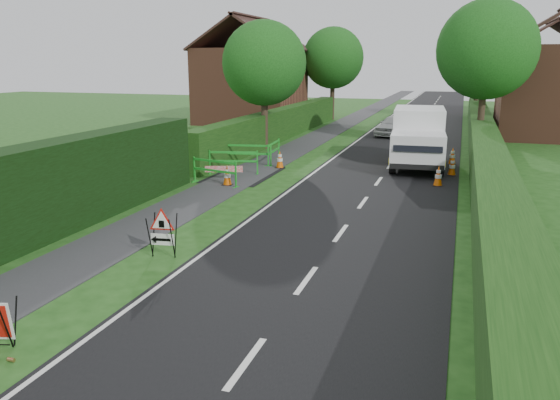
# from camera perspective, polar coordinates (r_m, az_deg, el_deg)

# --- Properties ---
(ground) EXTENTS (120.00, 120.00, 0.00)m
(ground) POSITION_cam_1_polar(r_m,az_deg,el_deg) (11.92, -10.36, -8.63)
(ground) COLOR #1C4714
(ground) RESTS_ON ground
(road_surface) EXTENTS (6.00, 90.00, 0.02)m
(road_surface) POSITION_cam_1_polar(r_m,az_deg,el_deg) (44.91, 14.67, 7.99)
(road_surface) COLOR black
(road_surface) RESTS_ON ground
(footpath) EXTENTS (2.00, 90.00, 0.02)m
(footpath) POSITION_cam_1_polar(r_m,az_deg,el_deg) (45.59, 7.69, 8.41)
(footpath) COLOR #2D2D30
(footpath) RESTS_ON ground
(hedge_west_far) EXTENTS (1.00, 24.00, 1.80)m
(hedge_west_far) POSITION_cam_1_polar(r_m,az_deg,el_deg) (33.56, 0.09, 6.44)
(hedge_west_far) COLOR #14380F
(hedge_west_far) RESTS_ON ground
(hedge_east) EXTENTS (1.20, 50.00, 1.50)m
(hedge_east) POSITION_cam_1_polar(r_m,az_deg,el_deg) (26.01, 20.47, 3.23)
(hedge_east) COLOR #14380F
(hedge_east) RESTS_ON ground
(house_west) EXTENTS (7.50, 7.40, 7.88)m
(house_west) POSITION_cam_1_polar(r_m,az_deg,el_deg) (42.50, -3.00, 12.01)
(house_west) COLOR brown
(house_west) RESTS_ON ground
(house_east_a) EXTENTS (7.50, 7.40, 7.88)m
(house_east_a) POSITION_cam_1_polar(r_m,az_deg,el_deg) (38.03, 27.23, 10.21)
(house_east_a) COLOR brown
(house_east_a) RESTS_ON ground
(house_east_b) EXTENTS (7.50, 7.40, 7.88)m
(house_east_b) POSITION_cam_1_polar(r_m,az_deg,el_deg) (52.02, 26.12, 11.02)
(house_east_b) COLOR brown
(house_east_b) RESTS_ON ground
(tree_nw) EXTENTS (4.40, 4.40, 6.70)m
(tree_nw) POSITION_cam_1_polar(r_m,az_deg,el_deg) (29.34, -1.66, 14.09)
(tree_nw) COLOR #2D2116
(tree_nw) RESTS_ON ground
(tree_ne) EXTENTS (5.20, 5.20, 7.79)m
(tree_ne) POSITION_cam_1_polar(r_m,az_deg,el_deg) (31.60, 20.82, 14.47)
(tree_ne) COLOR #2D2116
(tree_ne) RESTS_ON ground
(tree_fw) EXTENTS (4.80, 4.80, 7.24)m
(tree_fw) POSITION_cam_1_polar(r_m,az_deg,el_deg) (44.71, 5.58, 14.55)
(tree_fw) COLOR #2D2116
(tree_fw) RESTS_ON ground
(tree_fe) EXTENTS (4.20, 4.20, 6.33)m
(tree_fe) POSITION_cam_1_polar(r_m,az_deg,el_deg) (47.59, 20.06, 13.03)
(tree_fe) COLOR #2D2116
(tree_fe) RESTS_ON ground
(triangle_sign) EXTENTS (0.81, 0.81, 1.04)m
(triangle_sign) POSITION_cam_1_polar(r_m,az_deg,el_deg) (13.28, -12.36, -3.00)
(triangle_sign) COLOR black
(triangle_sign) RESTS_ON ground
(works_van) EXTENTS (2.60, 5.73, 2.54)m
(works_van) POSITION_cam_1_polar(r_m,az_deg,el_deg) (25.14, 14.24, 6.45)
(works_van) COLOR silver
(works_van) RESTS_ON ground
(traffic_cone_0) EXTENTS (0.38, 0.38, 0.79)m
(traffic_cone_0) POSITION_cam_1_polar(r_m,az_deg,el_deg) (21.44, 16.21, 2.43)
(traffic_cone_0) COLOR black
(traffic_cone_0) RESTS_ON ground
(traffic_cone_1) EXTENTS (0.38, 0.38, 0.79)m
(traffic_cone_1) POSITION_cam_1_polar(r_m,az_deg,el_deg) (23.63, 17.55, 3.39)
(traffic_cone_1) COLOR black
(traffic_cone_1) RESTS_ON ground
(traffic_cone_2) EXTENTS (0.38, 0.38, 0.79)m
(traffic_cone_2) POSITION_cam_1_polar(r_m,az_deg,el_deg) (26.20, 17.57, 4.41)
(traffic_cone_2) COLOR black
(traffic_cone_2) RESTS_ON ground
(traffic_cone_3) EXTENTS (0.38, 0.38, 0.79)m
(traffic_cone_3) POSITION_cam_1_polar(r_m,az_deg,el_deg) (20.81, -5.54, 2.59)
(traffic_cone_3) COLOR black
(traffic_cone_3) RESTS_ON ground
(traffic_cone_4) EXTENTS (0.38, 0.38, 0.79)m
(traffic_cone_4) POSITION_cam_1_polar(r_m,az_deg,el_deg) (24.10, -0.02, 4.27)
(traffic_cone_4) COLOR black
(traffic_cone_4) RESTS_ON ground
(ped_barrier_0) EXTENTS (2.08, 0.82, 1.00)m
(ped_barrier_0) POSITION_cam_1_polar(r_m,az_deg,el_deg) (20.91, -6.86, 3.27)
(ped_barrier_0) COLOR green
(ped_barrier_0) RESTS_ON ground
(ped_barrier_1) EXTENTS (2.08, 0.86, 1.00)m
(ped_barrier_1) POSITION_cam_1_polar(r_m,az_deg,el_deg) (22.87, -4.88, 4.27)
(ped_barrier_1) COLOR green
(ped_barrier_1) RESTS_ON ground
(ped_barrier_2) EXTENTS (2.09, 0.73, 1.00)m
(ped_barrier_2) POSITION_cam_1_polar(r_m,az_deg,el_deg) (24.67, -3.27, 5.04)
(ped_barrier_2) COLOR green
(ped_barrier_2) RESTS_ON ground
(ped_barrier_3) EXTENTS (0.51, 2.08, 1.00)m
(ped_barrier_3) POSITION_cam_1_polar(r_m,az_deg,el_deg) (25.39, -0.65, 5.33)
(ped_barrier_3) COLOR green
(ped_barrier_3) RESTS_ON ground
(redwhite_plank) EXTENTS (1.43, 0.52, 0.25)m
(redwhite_plank) POSITION_cam_1_polar(r_m,az_deg,el_deg) (21.82, -5.86, 2.07)
(redwhite_plank) COLOR red
(redwhite_plank) RESTS_ON ground
(litter_can) EXTENTS (0.12, 0.07, 0.07)m
(litter_can) POSITION_cam_1_polar(r_m,az_deg,el_deg) (9.92, -26.27, -14.91)
(litter_can) COLOR #BF7F4C
(litter_can) RESTS_ON ground
(hatchback_car) EXTENTS (2.41, 4.12, 1.32)m
(hatchback_car) POSITION_cam_1_polar(r_m,az_deg,el_deg) (35.58, 11.91, 7.66)
(hatchback_car) COLOR silver
(hatchback_car) RESTS_ON ground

